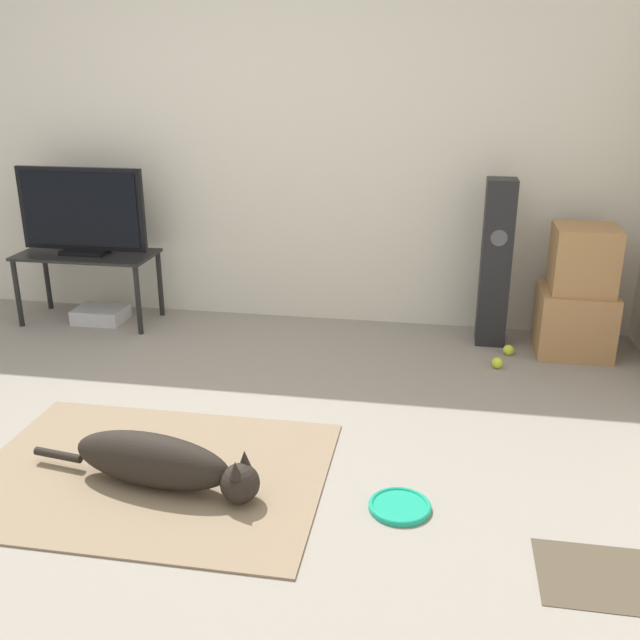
% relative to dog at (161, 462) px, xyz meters
% --- Properties ---
extents(ground_plane, '(12.00, 12.00, 0.00)m').
position_rel_dog_xyz_m(ground_plane, '(-0.16, 0.20, -0.13)').
color(ground_plane, gray).
extents(wall_back, '(8.00, 0.06, 2.55)m').
position_rel_dog_xyz_m(wall_back, '(-0.16, 2.30, 1.15)').
color(wall_back, beige).
rests_on(wall_back, ground_plane).
extents(area_rug, '(1.56, 1.16, 0.01)m').
position_rel_dog_xyz_m(area_rug, '(-0.10, 0.10, -0.12)').
color(area_rug, '#847056').
rests_on(area_rug, ground_plane).
extents(dog, '(1.10, 0.31, 0.24)m').
position_rel_dog_xyz_m(dog, '(0.00, 0.00, 0.00)').
color(dog, black).
rests_on(dog, area_rug).
extents(frisbee, '(0.26, 0.26, 0.03)m').
position_rel_dog_xyz_m(frisbee, '(1.02, 0.02, -0.11)').
color(frisbee, '#199E7A').
rests_on(frisbee, ground_plane).
extents(cardboard_box_lower, '(0.45, 0.42, 0.41)m').
position_rel_dog_xyz_m(cardboard_box_lower, '(1.98, 1.92, 0.08)').
color(cardboard_box_lower, '#A87A4C').
rests_on(cardboard_box_lower, ground_plane).
extents(cardboard_box_upper, '(0.37, 0.35, 0.40)m').
position_rel_dog_xyz_m(cardboard_box_upper, '(1.99, 1.91, 0.48)').
color(cardboard_box_upper, '#A87A4C').
rests_on(cardboard_box_upper, cardboard_box_lower).
extents(floor_speaker, '(0.19, 0.19, 1.07)m').
position_rel_dog_xyz_m(floor_speaker, '(1.48, 1.99, 0.41)').
color(floor_speaker, black).
rests_on(floor_speaker, ground_plane).
extents(tv_stand, '(0.94, 0.44, 0.49)m').
position_rel_dog_xyz_m(tv_stand, '(-1.29, 1.94, 0.30)').
color(tv_stand, black).
rests_on(tv_stand, ground_plane).
extents(tv, '(0.89, 0.20, 0.59)m').
position_rel_dog_xyz_m(tv, '(-1.29, 1.94, 0.66)').
color(tv, black).
rests_on(tv, tv_stand).
extents(tennis_ball_by_boxes, '(0.07, 0.07, 0.07)m').
position_rel_dog_xyz_m(tennis_ball_by_boxes, '(1.50, 1.57, -0.09)').
color(tennis_ball_by_boxes, '#C6E033').
rests_on(tennis_ball_by_boxes, ground_plane).
extents(tennis_ball_near_speaker, '(0.07, 0.07, 0.07)m').
position_rel_dog_xyz_m(tennis_ball_near_speaker, '(1.59, 1.79, -0.09)').
color(tennis_ball_near_speaker, '#C6E033').
rests_on(tennis_ball_near_speaker, ground_plane).
extents(game_console, '(0.34, 0.27, 0.10)m').
position_rel_dog_xyz_m(game_console, '(-1.23, 1.94, -0.08)').
color(game_console, '#B7B7BC').
rests_on(game_console, ground_plane).
extents(door_mat, '(0.61, 0.37, 0.01)m').
position_rel_dog_xyz_m(door_mat, '(1.84, -0.27, -0.12)').
color(door_mat, '#4C4233').
rests_on(door_mat, ground_plane).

